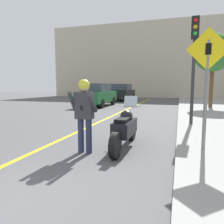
{
  "coord_description": "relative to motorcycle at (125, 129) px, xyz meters",
  "views": [
    {
      "loc": [
        2.64,
        -1.77,
        1.57
      ],
      "look_at": [
        0.97,
        3.61,
        0.87
      ],
      "focal_mm": 35.0,
      "sensor_mm": 36.0,
      "label": 1
    }
  ],
  "objects": [
    {
      "name": "parked_car_green",
      "position": [
        -4.57,
        9.9,
        0.36
      ],
      "size": [
        1.88,
        4.2,
        1.68
      ],
      "color": "black",
      "rests_on": "ground"
    },
    {
      "name": "building_backdrop",
      "position": [
        -1.37,
        22.58,
        4.13
      ],
      "size": [
        28.0,
        1.2,
        9.24
      ],
      "color": "beige",
      "rests_on": "ground"
    },
    {
      "name": "person_biker",
      "position": [
        -0.79,
        -0.67,
        0.55
      ],
      "size": [
        0.59,
        0.47,
        1.7
      ],
      "color": "#282D4C",
      "rests_on": "ground"
    },
    {
      "name": "road_center_line",
      "position": [
        -1.97,
        2.58,
        -0.49
      ],
      "size": [
        0.12,
        36.0,
        0.01
      ],
      "color": "yellow",
      "rests_on": "ground"
    },
    {
      "name": "parked_car_black",
      "position": [
        -4.29,
        16.23,
        0.36
      ],
      "size": [
        1.88,
        4.2,
        1.68
      ],
      "color": "black",
      "rests_on": "ground"
    },
    {
      "name": "crossing_sign",
      "position": [
        1.82,
        -0.01,
        1.24
      ],
      "size": [
        0.91,
        0.08,
        2.66
      ],
      "color": "slate",
      "rests_on": "sidewalk_curb"
    },
    {
      "name": "traffic_light",
      "position": [
        1.71,
        3.29,
        2.29
      ],
      "size": [
        0.26,
        0.3,
        3.83
      ],
      "color": "#2D2D30",
      "rests_on": "sidewalk_curb"
    },
    {
      "name": "street_tree",
      "position": [
        3.21,
        10.21,
        3.08
      ],
      "size": [
        2.37,
        2.37,
        4.65
      ],
      "color": "brown",
      "rests_on": "sidewalk_curb"
    },
    {
      "name": "motorcycle",
      "position": [
        0.0,
        0.0,
        0.0
      ],
      "size": [
        0.62,
        2.27,
        1.28
      ],
      "color": "black",
      "rests_on": "ground"
    }
  ]
}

